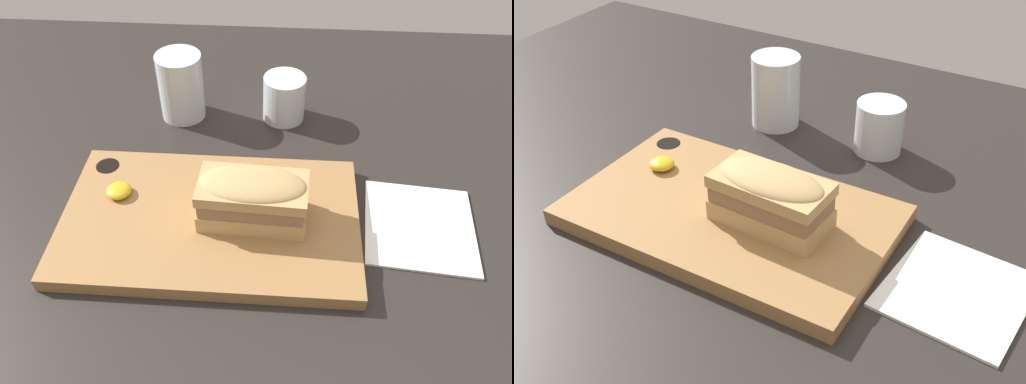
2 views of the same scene
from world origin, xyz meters
TOP-DOWN VIEW (x-y plane):
  - dining_table at (0.00, 0.00)cm, footprint 153.92×107.08cm
  - serving_board at (-5.87, -4.91)cm, footprint 39.97×24.38cm
  - sandwich at (0.28, -4.95)cm, footprint 14.36×7.87cm
  - mustard_dollop at (-18.99, -1.89)cm, footprint 3.47×3.47cm
  - water_glass at (-13.86, 20.33)cm, footprint 7.52×7.52cm
  - wine_glass at (3.37, 20.71)cm, footprint 7.08×7.08cm
  - napkin at (22.73, -3.36)cm, footprint 16.00×16.83cm

SIDE VIEW (x-z plane):
  - dining_table at x=0.00cm, z-range 0.00..2.00cm
  - napkin at x=22.73cm, z-range 2.00..2.40cm
  - serving_board at x=-5.87cm, z-range 1.98..4.11cm
  - mustard_dollop at x=-18.99cm, z-range 4.08..5.47cm
  - wine_glass at x=3.37cm, z-range 1.66..9.37cm
  - water_glass at x=-13.86cm, z-range 1.25..12.54cm
  - sandwich at x=0.28cm, z-range 4.36..11.60cm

